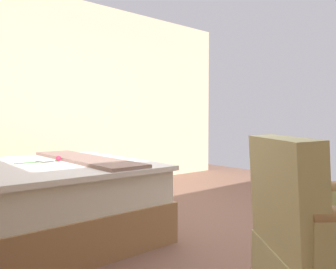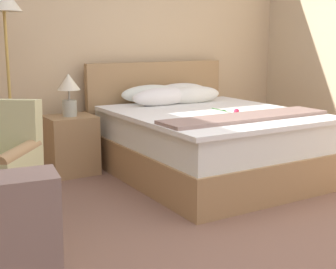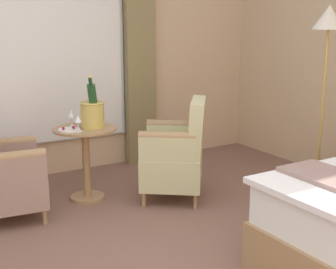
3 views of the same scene
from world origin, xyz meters
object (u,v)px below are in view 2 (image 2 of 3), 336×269
Objects in this scene: bedside_lamp at (69,89)px; floor_lamp_brass at (5,21)px; bed at (204,139)px; nightstand at (71,145)px.

floor_lamp_brass is at bearing -175.72° from bedside_lamp.
nightstand is at bearing 147.97° from bed.
bedside_lamp is at bearing 147.97° from bed.
bedside_lamp is 0.85m from floor_lamp_brass.
nightstand is 0.55m from bedside_lamp.
bedside_lamp is at bearing 4.28° from floor_lamp_brass.
bed is 2.13m from floor_lamp_brass.
bedside_lamp is at bearing 180.00° from nightstand.
floor_lamp_brass reaches higher than bedside_lamp.
floor_lamp_brass is (-1.69, 0.66, 1.12)m from bed.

